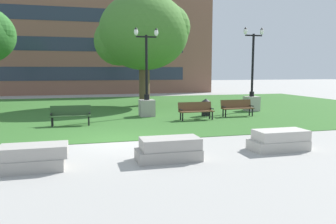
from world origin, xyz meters
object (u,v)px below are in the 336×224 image
object	(u,v)px
concrete_block_left	(169,149)
lamp_post_right	(147,98)
park_bench_near_right	(196,110)
concrete_block_right	(279,140)
concrete_block_center	(30,158)
park_bench_near_left	(71,114)
lamp_post_center	(252,94)
park_bench_far_left	(237,107)
trash_bin	(206,107)

from	to	relation	value
concrete_block_left	lamp_post_right	world-z (taller)	lamp_post_right
park_bench_near_right	lamp_post_right	size ratio (longest dim) A/B	0.38
concrete_block_left	concrete_block_right	distance (m)	3.73
park_bench_near_right	lamp_post_right	world-z (taller)	lamp_post_right
concrete_block_center	park_bench_near_left	world-z (taller)	park_bench_near_left
concrete_block_center	lamp_post_center	xyz separation A→B (m)	(11.53, 9.58, 0.75)
lamp_post_center	concrete_block_right	bearing A→B (deg)	-114.09
park_bench_near_left	concrete_block_right	bearing A→B (deg)	-44.61
concrete_block_center	concrete_block_left	world-z (taller)	same
concrete_block_center	concrete_block_right	distance (m)	7.38
park_bench_near_right	park_bench_far_left	world-z (taller)	same
concrete_block_left	park_bench_near_right	distance (m)	7.64
concrete_block_center	trash_bin	world-z (taller)	trash_bin
park_bench_near_right	trash_bin	size ratio (longest dim) A/B	1.89
park_bench_near_left	lamp_post_right	size ratio (longest dim) A/B	0.38
trash_bin	concrete_block_left	bearing A→B (deg)	-117.72
lamp_post_right	trash_bin	bearing A→B (deg)	-12.81
concrete_block_center	trash_bin	xyz separation A→B (m)	(7.95, 8.17, 0.20)
park_bench_near_right	lamp_post_center	xyz separation A→B (m)	(4.62, 2.67, 0.52)
lamp_post_center	park_bench_near_left	bearing A→B (deg)	-165.32
concrete_block_left	lamp_post_right	bearing A→B (deg)	82.93
concrete_block_left	trash_bin	bearing A→B (deg)	62.28
concrete_block_left	park_bench_near_right	bearing A→B (deg)	64.79
park_bench_far_left	park_bench_near_right	bearing A→B (deg)	-165.45
park_bench_far_left	trash_bin	xyz separation A→B (m)	(-1.60, 0.58, -0.04)
park_bench_far_left	concrete_block_center	bearing A→B (deg)	-141.52
park_bench_far_left	trash_bin	distance (m)	1.70
concrete_block_right	park_bench_far_left	world-z (taller)	park_bench_far_left
park_bench_far_left	lamp_post_right	distance (m)	4.99
concrete_block_right	park_bench_near_right	xyz separation A→B (m)	(-0.46, 6.63, 0.23)
park_bench_near_left	lamp_post_center	xyz separation A→B (m)	(10.74, 2.81, 0.52)
concrete_block_right	lamp_post_center	distance (m)	10.22
park_bench_near_left	park_bench_far_left	world-z (taller)	same
concrete_block_center	park_bench_far_left	distance (m)	12.20
park_bench_near_left	lamp_post_center	distance (m)	11.12
park_bench_far_left	lamp_post_center	world-z (taller)	lamp_post_center
park_bench_near_left	concrete_block_center	bearing A→B (deg)	-96.66
concrete_block_right	concrete_block_left	bearing A→B (deg)	-175.76
lamp_post_center	concrete_block_left	bearing A→B (deg)	-129.43
lamp_post_right	lamp_post_center	xyz separation A→B (m)	(6.77, 0.68, 0.05)
concrete_block_center	park_bench_near_left	size ratio (longest dim) A/B	1.04
park_bench_near_right	trash_bin	distance (m)	1.64
park_bench_near_left	park_bench_near_right	size ratio (longest dim) A/B	1.00
concrete_block_left	trash_bin	xyz separation A→B (m)	(4.29, 8.17, 0.20)
park_bench_near_right	park_bench_far_left	distance (m)	2.73
park_bench_far_left	concrete_block_right	bearing A→B (deg)	-106.57
concrete_block_center	trash_bin	distance (m)	11.40
park_bench_near_left	lamp_post_right	distance (m)	4.53
lamp_post_center	trash_bin	size ratio (longest dim) A/B	5.33
concrete_block_right	park_bench_near_left	distance (m)	9.25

